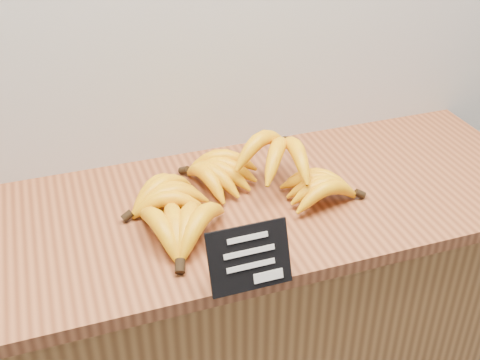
# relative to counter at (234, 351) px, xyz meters

# --- Properties ---
(counter) EXTENTS (1.32, 0.50, 0.90)m
(counter) POSITION_rel_counter_xyz_m (0.00, 0.00, 0.00)
(counter) COLOR #93602F
(counter) RESTS_ON ground
(counter_top) EXTENTS (1.48, 0.54, 0.03)m
(counter_top) POSITION_rel_counter_xyz_m (0.00, 0.00, 0.47)
(counter_top) COLOR brown
(counter_top) RESTS_ON counter
(chalkboard_sign) EXTENTS (0.15, 0.05, 0.12)m
(chalkboard_sign) POSITION_rel_counter_xyz_m (-0.05, -0.26, 0.54)
(chalkboard_sign) COLOR black
(chalkboard_sign) RESTS_ON counter_top
(banana_pile) EXTENTS (0.56, 0.39, 0.12)m
(banana_pile) POSITION_rel_counter_xyz_m (-0.01, -0.00, 0.52)
(banana_pile) COLOR #EEAB09
(banana_pile) RESTS_ON counter_top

